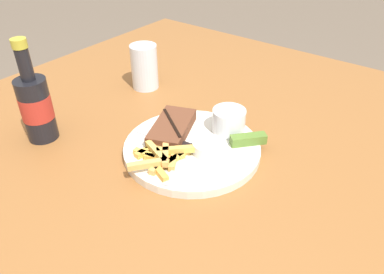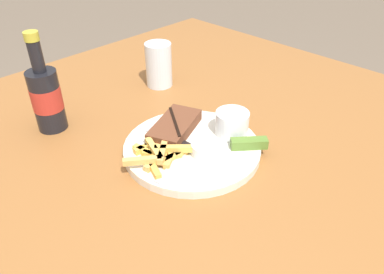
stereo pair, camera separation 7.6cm
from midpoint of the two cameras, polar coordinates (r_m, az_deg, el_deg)
dining_table at (r=0.82m, az=-2.65°, el=-6.11°), size 1.33×1.29×0.73m
dinner_plate at (r=0.77m, az=-2.80°, el=-1.86°), size 0.28×0.28×0.02m
steak_portion at (r=0.80m, az=-5.77°, el=1.31°), size 0.16×0.12×0.03m
fries_pile at (r=0.73m, az=-7.42°, el=-2.91°), size 0.13×0.11×0.02m
coleslaw_cup at (r=0.80m, az=2.95°, el=2.62°), size 0.07×0.07×0.05m
dipping_sauce_cup at (r=0.74m, az=-0.58°, el=-1.69°), size 0.06×0.06×0.02m
pickle_spear at (r=0.77m, az=5.82°, el=-0.47°), size 0.07×0.07×0.02m
fork_utensil at (r=0.72m, az=-5.16°, el=-4.43°), size 0.13×0.05×0.00m
knife_utensil at (r=0.77m, az=-5.33°, el=-0.94°), size 0.04×0.17×0.01m
beer_bottle at (r=0.86m, az=-25.07°, el=4.30°), size 0.07×0.07×0.22m
drinking_glass at (r=1.02m, az=-9.41°, el=10.46°), size 0.07×0.07×0.12m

